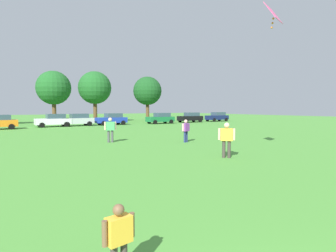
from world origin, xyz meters
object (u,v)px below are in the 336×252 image
(adult_bystander, at_px, (227,137))
(parked_car_navy_8, at_px, (217,117))
(parked_car_green_6, at_px, (161,118))
(bystander_midfield, at_px, (110,128))
(parked_car_black_7, at_px, (191,117))
(child_kite_flyer, at_px, (119,235))
(parked_car_white_3, at_px, (54,120))
(parked_car_blue_5, at_px, (112,119))
(kite, at_px, (273,14))
(tree_far_right, at_px, (147,91))
(bystander_near_trees, at_px, (186,129))
(parked_car_silver_4, at_px, (77,120))
(tree_center, at_px, (54,88))
(tree_right, at_px, (95,88))

(adult_bystander, height_order, parked_car_navy_8, adult_bystander)
(parked_car_green_6, bearing_deg, bystander_midfield, 49.73)
(parked_car_black_7, bearing_deg, bystander_midfield, 40.74)
(child_kite_flyer, distance_m, adult_bystander, 10.39)
(parked_car_white_3, height_order, parked_car_black_7, same)
(bystander_midfield, relative_size, parked_car_black_7, 0.41)
(parked_car_navy_8, bearing_deg, child_kite_flyer, 45.19)
(child_kite_flyer, distance_m, parked_car_blue_5, 36.94)
(kite, bearing_deg, tree_far_right, 69.70)
(parked_car_white_3, relative_size, parked_car_black_7, 1.00)
(bystander_near_trees, xyz_separation_m, parked_car_blue_5, (3.20, 22.10, -0.11))
(parked_car_silver_4, xyz_separation_m, parked_car_green_6, (12.46, -1.36, 0.00))
(kite, bearing_deg, parked_car_navy_8, 50.80)
(parked_car_black_7, xyz_separation_m, tree_far_right, (-3.35, 9.02, 4.79))
(child_kite_flyer, distance_m, tree_far_right, 49.41)
(parked_car_white_3, height_order, tree_far_right, tree_far_right)
(parked_car_blue_5, xyz_separation_m, tree_center, (-6.14, 8.71, 4.73))
(kite, xyz_separation_m, parked_car_green_6, (11.07, 28.30, -6.08))
(parked_car_blue_5, height_order, parked_car_navy_8, same)
(kite, relative_size, parked_car_silver_4, 0.33)
(parked_car_blue_5, relative_size, tree_right, 0.49)
(tree_center, bearing_deg, parked_car_green_6, -35.25)
(bystander_midfield, relative_size, tree_far_right, 0.21)
(parked_car_silver_4, bearing_deg, child_kite_flyer, 75.85)
(child_kite_flyer, bearing_deg, tree_right, 63.81)
(adult_bystander, height_order, tree_far_right, tree_far_right)
(bystander_near_trees, xyz_separation_m, tree_far_right, (13.76, 30.57, 4.68))
(kite, xyz_separation_m, tree_right, (3.97, 38.26, -1.07))
(parked_car_blue_5, relative_size, tree_center, 0.52)
(parked_car_green_6, bearing_deg, parked_car_navy_8, -177.10)
(parked_car_blue_5, relative_size, tree_far_right, 0.51)
(bystander_near_trees, xyz_separation_m, tree_right, (3.75, 31.03, 4.90))
(parked_car_green_6, height_order, parked_car_navy_8, same)
(parked_car_white_3, xyz_separation_m, tree_far_right, (18.42, 8.20, 4.79))
(child_kite_flyer, xyz_separation_m, bystander_midfield, (5.81, 15.15, 0.39))
(adult_bystander, distance_m, parked_car_black_7, 33.60)
(kite, bearing_deg, parked_car_green_6, 68.63)
(parked_car_silver_4, xyz_separation_m, tree_right, (5.36, 8.60, 5.01))
(parked_car_silver_4, bearing_deg, kite, 92.68)
(parked_car_green_6, bearing_deg, kite, 68.63)
(parked_car_silver_4, bearing_deg, parked_car_green_6, 173.75)
(parked_car_black_7, relative_size, parked_car_navy_8, 1.00)
(parked_car_white_3, height_order, parked_car_blue_5, same)
(parked_car_white_3, distance_m, parked_car_blue_5, 7.86)
(kite, height_order, parked_car_silver_4, kite)
(bystander_midfield, xyz_separation_m, parked_car_black_7, (21.66, 18.66, -0.19))
(parked_car_white_3, bearing_deg, parked_car_blue_5, 178.03)
(adult_bystander, bearing_deg, tree_right, -53.87)
(parked_car_black_7, bearing_deg, child_kite_flyer, 50.91)
(adult_bystander, relative_size, parked_car_white_3, 0.41)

